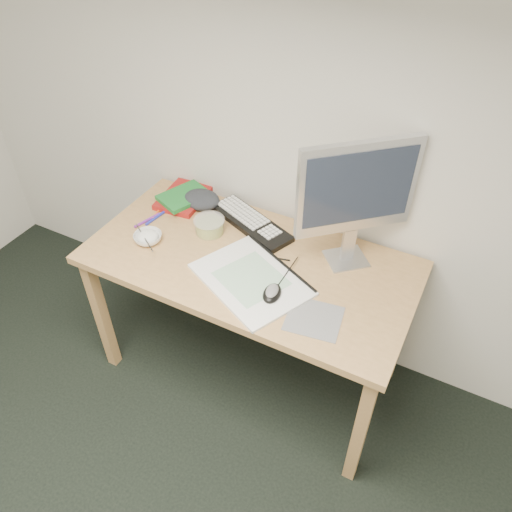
{
  "coord_description": "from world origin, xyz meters",
  "views": [
    {
      "loc": [
        0.88,
        0.04,
        2.16
      ],
      "look_at": [
        0.18,
        1.38,
        0.83
      ],
      "focal_mm": 35.0,
      "sensor_mm": 36.0,
      "label": 1
    }
  ],
  "objects": [
    {
      "name": "mousepad",
      "position": [
        0.5,
        1.25,
        0.75
      ],
      "size": [
        0.23,
        0.21,
        0.0
      ],
      "primitive_type": "cube",
      "rotation": [
        0.0,
        0.0,
        0.15
      ],
      "color": "slate",
      "rests_on": "desk"
    },
    {
      "name": "mouse",
      "position": [
        0.31,
        1.28,
        0.78
      ],
      "size": [
        0.08,
        0.12,
        0.04
      ],
      "primitive_type": "ellipsoid",
      "rotation": [
        0.0,
        0.0,
        0.14
      ],
      "color": "black",
      "rests_on": "sketchpad"
    },
    {
      "name": "pencil_pink",
      "position": [
        0.12,
        1.5,
        0.75
      ],
      "size": [
        0.17,
        0.01,
        0.01
      ],
      "primitive_type": "cylinder",
      "rotation": [
        0.0,
        1.57,
        0.0
      ],
      "color": "pink",
      "rests_on": "desk"
    },
    {
      "name": "marker_orange",
      "position": [
        -0.42,
        1.53,
        0.76
      ],
      "size": [
        0.03,
        0.11,
        0.01
      ],
      "primitive_type": "cylinder",
      "rotation": [
        0.0,
        1.57,
        1.74
      ],
      "color": "orange",
      "rests_on": "desk"
    },
    {
      "name": "fruit_tub",
      "position": [
        -0.12,
        1.51,
        0.78
      ],
      "size": [
        0.17,
        0.17,
        0.07
      ],
      "primitive_type": "cylinder",
      "rotation": [
        0.0,
        0.0,
        -0.21
      ],
      "color": "gold",
      "rests_on": "desk"
    },
    {
      "name": "pencil_tan",
      "position": [
        0.15,
        1.52,
        0.75
      ],
      "size": [
        0.15,
        0.12,
        0.01
      ],
      "primitive_type": "cylinder",
      "rotation": [
        0.0,
        1.57,
        -0.64
      ],
      "color": "tan",
      "rests_on": "desk"
    },
    {
      "name": "monitor",
      "position": [
        0.49,
        1.62,
        1.1
      ],
      "size": [
        0.38,
        0.34,
        0.55
      ],
      "rotation": [
        0.0,
        0.0,
        0.73
      ],
      "color": "silver",
      "rests_on": "desk"
    },
    {
      "name": "chopsticks",
      "position": [
        -0.33,
        1.31,
        0.79
      ],
      "size": [
        0.18,
        0.13,
        0.02
      ],
      "primitive_type": "cylinder",
      "rotation": [
        0.0,
        1.57,
        -0.59
      ],
      "color": "#B8B8BB",
      "rests_on": "rice_bowl"
    },
    {
      "name": "rice_bowl",
      "position": [
        -0.33,
        1.33,
        0.77
      ],
      "size": [
        0.15,
        0.15,
        0.04
      ],
      "primitive_type": "imported",
      "rotation": [
        0.0,
        0.0,
        0.24
      ],
      "color": "white",
      "rests_on": "desk"
    },
    {
      "name": "desk",
      "position": [
        0.12,
        1.43,
        0.67
      ],
      "size": [
        1.4,
        0.7,
        0.75
      ],
      "color": "tan",
      "rests_on": "ground"
    },
    {
      "name": "marker_purple",
      "position": [
        -0.42,
        1.44,
        0.76
      ],
      "size": [
        0.05,
        0.14,
        0.01
      ],
      "primitive_type": "cylinder",
      "rotation": [
        0.0,
        1.57,
        1.28
      ],
      "color": "purple",
      "rests_on": "desk"
    },
    {
      "name": "cloth_lump",
      "position": [
        -0.27,
        1.67,
        0.78
      ],
      "size": [
        0.16,
        0.14,
        0.06
      ],
      "primitive_type": "ellipsoid",
      "rotation": [
        0.0,
        0.0,
        -0.09
      ],
      "color": "#26282D",
      "rests_on": "desk"
    },
    {
      "name": "sketchpad",
      "position": [
        0.19,
        1.32,
        0.76
      ],
      "size": [
        0.55,
        0.49,
        0.01
      ],
      "primitive_type": "cube",
      "rotation": [
        0.0,
        0.0,
        -0.44
      ],
      "color": "white",
      "rests_on": "desk"
    },
    {
      "name": "book_green",
      "position": [
        -0.35,
        1.65,
        0.79
      ],
      "size": [
        0.24,
        0.27,
        0.02
      ],
      "primitive_type": "cube",
      "rotation": [
        0.0,
        0.0,
        -0.39
      ],
      "color": "#1C702B",
      "rests_on": "book_red"
    },
    {
      "name": "book_red",
      "position": [
        -0.37,
        1.67,
        0.76
      ],
      "size": [
        0.22,
        0.28,
        0.03
      ],
      "primitive_type": "cube",
      "rotation": [
        0.0,
        0.0,
        0.1
      ],
      "color": "maroon",
      "rests_on": "desk"
    },
    {
      "name": "marker_blue",
      "position": [
        -0.4,
        1.48,
        0.76
      ],
      "size": [
        0.03,
        0.14,
        0.01
      ],
      "primitive_type": "cylinder",
      "rotation": [
        0.0,
        1.57,
        1.43
      ],
      "color": "#222AB8",
      "rests_on": "desk"
    },
    {
      "name": "pencil_black",
      "position": [
        0.19,
        1.48,
        0.75
      ],
      "size": [
        0.18,
        0.05,
        0.01
      ],
      "primitive_type": "cylinder",
      "rotation": [
        0.0,
        1.57,
        0.23
      ],
      "color": "black",
      "rests_on": "desk"
    },
    {
      "name": "keyboard",
      "position": [
        0.02,
        1.65,
        0.76
      ],
      "size": [
        0.46,
        0.29,
        0.03
      ],
      "primitive_type": "cube",
      "rotation": [
        0.0,
        0.0,
        -0.39
      ],
      "color": "black",
      "rests_on": "desk"
    }
  ]
}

